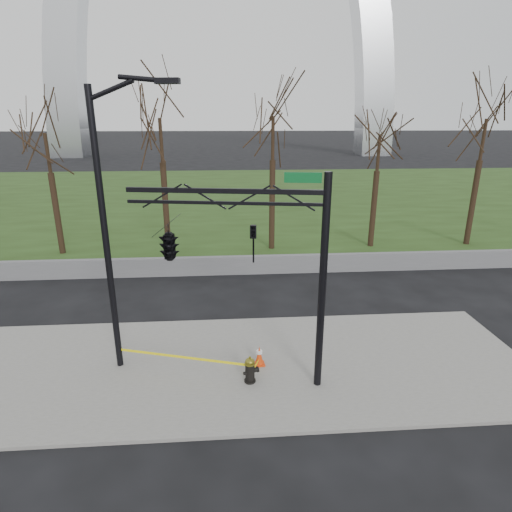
{
  "coord_description": "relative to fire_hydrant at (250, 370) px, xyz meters",
  "views": [
    {
      "loc": [
        -0.12,
        -11.0,
        7.2
      ],
      "look_at": [
        0.83,
        2.0,
        2.89
      ],
      "focal_mm": 29.26,
      "sensor_mm": 36.0,
      "label": 1
    }
  ],
  "objects": [
    {
      "name": "ground",
      "position": [
        -0.46,
        0.9,
        -0.47
      ],
      "size": [
        500.0,
        500.0,
        0.0
      ],
      "primitive_type": "plane",
      "color": "black",
      "rests_on": "ground"
    },
    {
      "name": "sidewalk",
      "position": [
        -0.46,
        0.9,
        -0.42
      ],
      "size": [
        18.0,
        6.0,
        0.1
      ],
      "primitive_type": "cube",
      "color": "slate",
      "rests_on": "ground"
    },
    {
      "name": "grass_strip",
      "position": [
        -0.46,
        30.9,
        -0.44
      ],
      "size": [
        120.0,
        40.0,
        0.06
      ],
      "primitive_type": "cube",
      "color": "#263B15",
      "rests_on": "ground"
    },
    {
      "name": "guardrail",
      "position": [
        -0.46,
        8.9,
        -0.02
      ],
      "size": [
        60.0,
        0.3,
        0.9
      ],
      "primitive_type": "cube",
      "color": "#59595B",
      "rests_on": "ground"
    },
    {
      "name": "tree_row",
      "position": [
        2.0,
        12.9,
        3.42
      ],
      "size": [
        50.91,
        4.0,
        7.78
      ],
      "color": "black",
      "rests_on": "ground"
    },
    {
      "name": "fire_hydrant",
      "position": [
        0.0,
        0.0,
        0.0
      ],
      "size": [
        0.5,
        0.33,
        0.8
      ],
      "rotation": [
        0.0,
        0.0,
        0.35
      ],
      "color": "black",
      "rests_on": "sidewalk"
    },
    {
      "name": "traffic_cone",
      "position": [
        0.32,
        0.83,
        -0.06
      ],
      "size": [
        0.35,
        0.35,
        0.62
      ],
      "rotation": [
        0.0,
        0.0,
        0.12
      ],
      "color": "red",
      "rests_on": "sidewalk"
    },
    {
      "name": "street_light",
      "position": [
        -3.66,
        1.1,
        4.23
      ],
      "size": [
        2.38,
        0.57,
        8.21
      ],
      "rotation": [
        0.0,
        0.0,
        -0.16
      ],
      "color": "black",
      "rests_on": "ground"
    },
    {
      "name": "traffic_signal_mast",
      "position": [
        -1.32,
        0.29,
        3.68
      ],
      "size": [
        5.04,
        2.54,
        6.0
      ],
      "rotation": [
        0.0,
        0.0,
        -0.17
      ],
      "color": "black",
      "rests_on": "ground"
    },
    {
      "name": "caution_tape",
      "position": [
        -1.56,
        0.54,
        0.1
      ],
      "size": [
        4.21,
        1.14,
        0.41
      ],
      "color": "yellow",
      "rests_on": "ground"
    }
  ]
}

